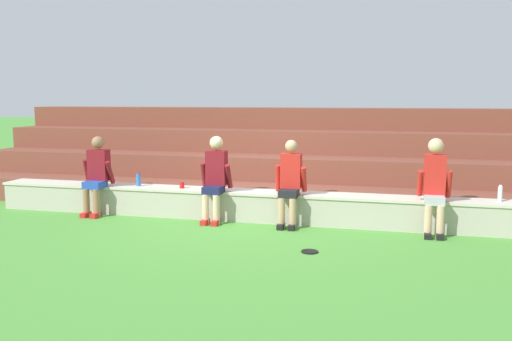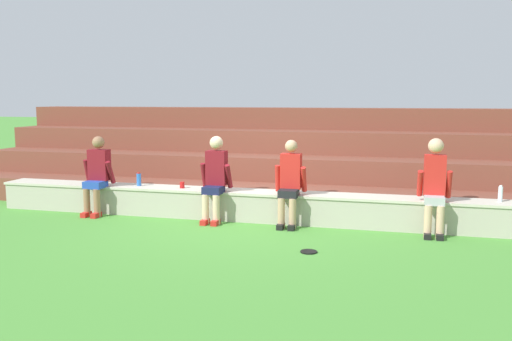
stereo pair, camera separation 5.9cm
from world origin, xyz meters
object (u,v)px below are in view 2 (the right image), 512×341
person_far_left (97,173)px  water_bottle_mid_left (500,194)px  person_center (290,181)px  person_left_of_center (215,177)px  plastic_cup_middle (182,185)px  frisbee (309,252)px  water_bottle_near_left (139,179)px  person_right_of_center (435,184)px

person_far_left → water_bottle_mid_left: (6.51, 0.31, -0.12)m
person_far_left → person_center: bearing=0.3°
person_center → person_left_of_center: bearing=-179.8°
person_center → plastic_cup_middle: bearing=173.4°
person_far_left → person_center: person_center is taller
frisbee → person_center: bearing=111.0°
plastic_cup_middle → frisbee: size_ratio=0.48×
person_center → frisbee: 1.67m
person_center → water_bottle_near_left: person_center is taller
person_far_left → frisbee: person_far_left is taller
frisbee → water_bottle_near_left: bearing=153.1°
water_bottle_near_left → frisbee: water_bottle_near_left is taller
frisbee → person_left_of_center: bearing=141.7°
person_right_of_center → person_far_left: bearing=-180.0°
person_center → water_bottle_mid_left: bearing=5.4°
person_left_of_center → person_center: bearing=0.2°
person_far_left → person_center: 3.39m
person_center → person_right_of_center: 2.17m
water_bottle_mid_left → frisbee: (-2.58, -1.71, -0.59)m
person_right_of_center → water_bottle_mid_left: 1.01m
person_left_of_center → frisbee: 2.38m
frisbee → person_far_left: bearing=160.4°
person_center → water_bottle_near_left: 2.75m
person_center → water_bottle_mid_left: (3.12, 0.30, -0.11)m
water_bottle_near_left → person_left_of_center: bearing=-9.9°
person_left_of_center → water_bottle_near_left: 1.53m
person_far_left → plastic_cup_middle: (1.48, 0.24, -0.18)m
person_right_of_center → frisbee: bearing=-139.3°
person_right_of_center → plastic_cup_middle: person_right_of_center is taller
person_left_of_center → plastic_cup_middle: size_ratio=13.05×
person_center → frisbee: bearing=-69.0°
water_bottle_mid_left → water_bottle_near_left: 5.86m
person_left_of_center → frisbee: bearing=-38.3°
person_center → person_right_of_center: size_ratio=0.95×
person_left_of_center → person_right_of_center: (3.41, -0.01, 0.02)m
plastic_cup_middle → water_bottle_near_left: bearing=177.6°
person_left_of_center → water_bottle_mid_left: size_ratio=5.63×
person_right_of_center → frisbee: size_ratio=6.44×
person_left_of_center → person_center: 1.24m
water_bottle_mid_left → plastic_cup_middle: bearing=-179.1°
person_left_of_center → person_center: (1.24, 0.00, -0.03)m
person_far_left → plastic_cup_middle: person_far_left is taller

